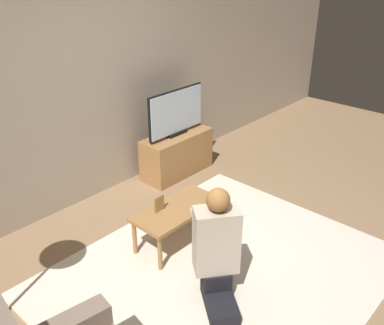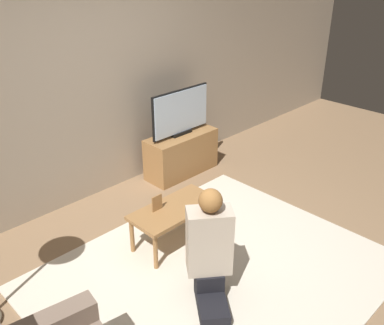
# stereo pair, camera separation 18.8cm
# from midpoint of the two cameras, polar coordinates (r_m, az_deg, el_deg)

# --- Properties ---
(ground_plane) EXTENTS (10.00, 10.00, 0.00)m
(ground_plane) POSITION_cam_midpoint_polar(r_m,az_deg,el_deg) (3.80, 4.63, -14.77)
(ground_plane) COLOR #896B4C
(wall_back) EXTENTS (10.00, 0.06, 2.60)m
(wall_back) POSITION_cam_midpoint_polar(r_m,az_deg,el_deg) (4.51, -13.85, 10.29)
(wall_back) COLOR tan
(wall_back) RESTS_ON ground_plane
(rug) EXTENTS (2.80, 2.30, 0.02)m
(rug) POSITION_cam_midpoint_polar(r_m,az_deg,el_deg) (3.79, 4.63, -14.68)
(rug) COLOR beige
(rug) RESTS_ON ground_plane
(tv_stand) EXTENTS (0.92, 0.37, 0.52)m
(tv_stand) POSITION_cam_midpoint_polar(r_m,az_deg,el_deg) (5.24, -0.40, 1.16)
(tv_stand) COLOR olive
(tv_stand) RESTS_ON ground_plane
(tv) EXTENTS (0.85, 0.08, 0.55)m
(tv) POSITION_cam_midpoint_polar(r_m,az_deg,el_deg) (5.04, -0.44, 6.72)
(tv) COLOR black
(tv) RESTS_ON tv_stand
(coffee_table) EXTENTS (0.84, 0.41, 0.39)m
(coffee_table) POSITION_cam_midpoint_polar(r_m,az_deg,el_deg) (3.95, -0.95, -6.61)
(coffee_table) COLOR olive
(coffee_table) RESTS_ON ground_plane
(person_kneeling) EXTENTS (0.67, 0.77, 0.97)m
(person_kneeling) POSITION_cam_midpoint_polar(r_m,az_deg,el_deg) (3.30, 4.00, -11.24)
(person_kneeling) COLOR black
(person_kneeling) RESTS_ON rug
(picture_frame) EXTENTS (0.11, 0.01, 0.15)m
(picture_frame) POSITION_cam_midpoint_polar(r_m,az_deg,el_deg) (3.85, -3.29, -5.41)
(picture_frame) COLOR olive
(picture_frame) RESTS_ON coffee_table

